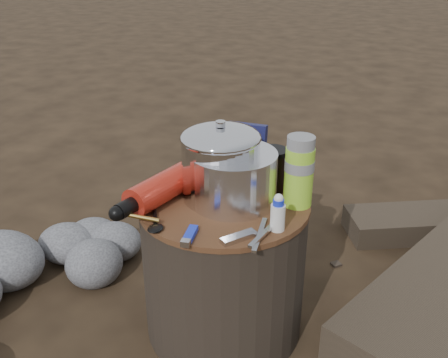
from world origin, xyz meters
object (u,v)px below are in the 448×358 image
at_px(travel_mug, 272,170).
at_px(camping_pot, 221,163).
at_px(fuel_bottle, 165,186).
at_px(thermos, 299,172).
at_px(stump, 224,266).

bearing_deg(travel_mug, camping_pot, -135.35).
distance_m(camping_pot, fuel_bottle, 0.16).
distance_m(fuel_bottle, thermos, 0.35).
relative_size(thermos, travel_mug, 1.60).
xyz_separation_m(camping_pot, fuel_bottle, (-0.13, -0.07, -0.06)).
distance_m(stump, travel_mug, 0.31).
relative_size(camping_pot, fuel_bottle, 0.63).
relative_size(stump, thermos, 2.42).
height_order(stump, thermos, thermos).
bearing_deg(camping_pot, thermos, 13.88).
bearing_deg(travel_mug, thermos, -32.14).
relative_size(fuel_bottle, thermos, 1.74).
height_order(stump, camping_pot, camping_pot).
height_order(camping_pot, thermos, camping_pot).
relative_size(fuel_bottle, travel_mug, 2.78).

